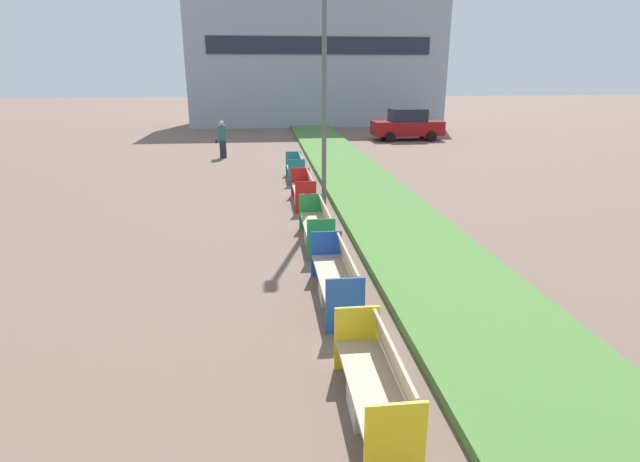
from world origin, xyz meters
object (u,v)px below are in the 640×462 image
at_px(bench_red_frame, 304,192).
at_px(street_lamp_post, 324,49).
at_px(bench_blue_frame, 337,281).
at_px(parked_car_distant, 407,125).
at_px(bench_yellow_frame, 375,389).
at_px(bench_green_frame, 317,228).
at_px(pedestrian_walking, 222,139).
at_px(bench_teal_frame, 296,170).

distance_m(bench_red_frame, street_lamp_post, 4.25).
distance_m(bench_blue_frame, parked_car_distant, 23.11).
bearing_deg(bench_yellow_frame, bench_blue_frame, 89.94).
distance_m(bench_green_frame, parked_car_distant, 20.07).
bearing_deg(parked_car_distant, bench_yellow_frame, -107.78).
height_order(bench_green_frame, street_lamp_post, street_lamp_post).
bearing_deg(parked_car_distant, street_lamp_post, -115.91).
distance_m(bench_red_frame, pedestrian_walking, 9.83).
relative_size(bench_red_frame, pedestrian_walking, 1.24).
bearing_deg(bench_blue_frame, bench_red_frame, 90.02).
height_order(bench_green_frame, parked_car_distant, parked_car_distant).
height_order(bench_red_frame, pedestrian_walking, pedestrian_walking).
distance_m(bench_teal_frame, parked_car_distant, 13.38).
bearing_deg(bench_green_frame, pedestrian_walking, 103.60).
relative_size(bench_green_frame, bench_red_frame, 1.09).
bearing_deg(bench_red_frame, bench_blue_frame, -89.98).
height_order(bench_yellow_frame, street_lamp_post, street_lamp_post).
distance_m(bench_blue_frame, bench_red_frame, 7.04).
xyz_separation_m(bench_green_frame, bench_red_frame, (-0.00, 3.80, -0.01)).
bearing_deg(parked_car_distant, bench_teal_frame, -125.32).
height_order(bench_teal_frame, parked_car_distant, parked_car_distant).
relative_size(bench_teal_frame, pedestrian_walking, 1.09).
relative_size(bench_yellow_frame, bench_red_frame, 0.96).
bearing_deg(bench_teal_frame, street_lamp_post, -80.99).
height_order(bench_yellow_frame, bench_green_frame, same).
relative_size(bench_red_frame, street_lamp_post, 0.26).
bearing_deg(bench_yellow_frame, bench_teal_frame, 90.01).
relative_size(bench_blue_frame, bench_teal_frame, 1.25).
height_order(bench_green_frame, pedestrian_walking, pedestrian_walking).
relative_size(pedestrian_walking, parked_car_distant, 0.42).
relative_size(bench_blue_frame, bench_red_frame, 1.10).
bearing_deg(bench_green_frame, bench_yellow_frame, -90.03).
relative_size(bench_blue_frame, street_lamp_post, 0.29).
relative_size(bench_green_frame, street_lamp_post, 0.28).
bearing_deg(street_lamp_post, parked_car_distant, 65.17).
distance_m(pedestrian_walking, parked_car_distant, 12.02).
xyz_separation_m(bench_green_frame, pedestrian_walking, (-3.17, 13.09, 0.53)).
xyz_separation_m(bench_yellow_frame, bench_red_frame, (0.00, 10.25, 0.00)).
bearing_deg(bench_green_frame, street_lamp_post, 80.60).
distance_m(bench_green_frame, street_lamp_post, 5.62).
relative_size(bench_green_frame, bench_teal_frame, 1.24).
relative_size(bench_red_frame, parked_car_distant, 0.52).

